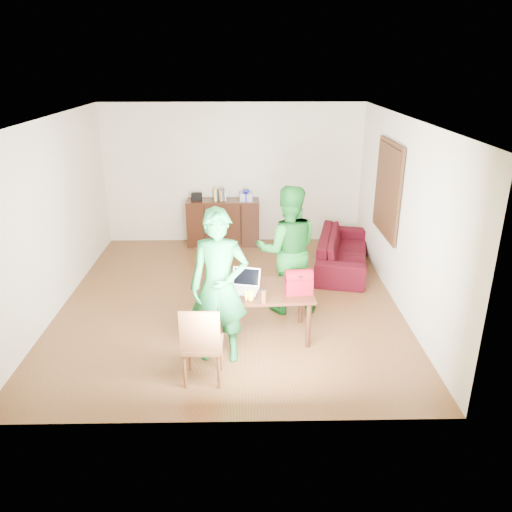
{
  "coord_description": "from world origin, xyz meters",
  "views": [
    {
      "loc": [
        0.26,
        -6.85,
        3.44
      ],
      "look_at": [
        0.38,
        -0.85,
        1.06
      ],
      "focal_mm": 35.0,
      "sensor_mm": 36.0,
      "label": 1
    }
  ],
  "objects_px": {
    "person_near": "(219,287)",
    "sofa": "(343,251)",
    "table": "(256,295)",
    "person_far": "(288,250)",
    "chair": "(203,358)",
    "bottle": "(264,296)",
    "laptop": "(244,288)",
    "red_bag": "(299,284)"
  },
  "relations": [
    {
      "from": "person_far",
      "to": "laptop",
      "type": "bearing_deg",
      "value": 50.97
    },
    {
      "from": "table",
      "to": "red_bag",
      "type": "height_order",
      "value": "red_bag"
    },
    {
      "from": "laptop",
      "to": "bottle",
      "type": "relative_size",
      "value": 2.15
    },
    {
      "from": "person_far",
      "to": "table",
      "type": "bearing_deg",
      "value": 57.89
    },
    {
      "from": "chair",
      "to": "person_far",
      "type": "xyz_separation_m",
      "value": [
        1.08,
        1.73,
        0.65
      ]
    },
    {
      "from": "chair",
      "to": "bottle",
      "type": "xyz_separation_m",
      "value": [
        0.7,
        0.6,
        0.49
      ]
    },
    {
      "from": "bottle",
      "to": "person_near",
      "type": "bearing_deg",
      "value": -166.06
    },
    {
      "from": "person_near",
      "to": "laptop",
      "type": "bearing_deg",
      "value": 62.34
    },
    {
      "from": "table",
      "to": "person_far",
      "type": "bearing_deg",
      "value": 56.38
    },
    {
      "from": "red_bag",
      "to": "person_near",
      "type": "bearing_deg",
      "value": -162.8
    },
    {
      "from": "person_far",
      "to": "bottle",
      "type": "height_order",
      "value": "person_far"
    },
    {
      "from": "chair",
      "to": "bottle",
      "type": "bearing_deg",
      "value": 42.91
    },
    {
      "from": "person_far",
      "to": "red_bag",
      "type": "xyz_separation_m",
      "value": [
        0.07,
        -0.86,
        -0.13
      ]
    },
    {
      "from": "person_near",
      "to": "table",
      "type": "bearing_deg",
      "value": 51.87
    },
    {
      "from": "chair",
      "to": "person_far",
      "type": "relative_size",
      "value": 0.52
    },
    {
      "from": "red_bag",
      "to": "sofa",
      "type": "distance_m",
      "value": 2.7
    },
    {
      "from": "laptop",
      "to": "sofa",
      "type": "bearing_deg",
      "value": 66.83
    },
    {
      "from": "table",
      "to": "person_far",
      "type": "height_order",
      "value": "person_far"
    },
    {
      "from": "red_bag",
      "to": "sofa",
      "type": "relative_size",
      "value": 0.16
    },
    {
      "from": "bottle",
      "to": "red_bag",
      "type": "bearing_deg",
      "value": 30.47
    },
    {
      "from": "chair",
      "to": "person_near",
      "type": "height_order",
      "value": "person_near"
    },
    {
      "from": "person_far",
      "to": "laptop",
      "type": "relative_size",
      "value": 4.54
    },
    {
      "from": "person_far",
      "to": "laptop",
      "type": "distance_m",
      "value": 1.04
    },
    {
      "from": "table",
      "to": "chair",
      "type": "xyz_separation_m",
      "value": [
        -0.62,
        -0.97,
        -0.31
      ]
    },
    {
      "from": "table",
      "to": "laptop",
      "type": "bearing_deg",
      "value": -170.27
    },
    {
      "from": "chair",
      "to": "laptop",
      "type": "distance_m",
      "value": 1.13
    },
    {
      "from": "laptop",
      "to": "bottle",
      "type": "height_order",
      "value": "laptop"
    },
    {
      "from": "laptop",
      "to": "sofa",
      "type": "distance_m",
      "value": 2.97
    },
    {
      "from": "laptop",
      "to": "bottle",
      "type": "bearing_deg",
      "value": -40.35
    },
    {
      "from": "table",
      "to": "person_near",
      "type": "distance_m",
      "value": 0.76
    },
    {
      "from": "table",
      "to": "person_near",
      "type": "bearing_deg",
      "value": -134.67
    },
    {
      "from": "sofa",
      "to": "person_far",
      "type": "bearing_deg",
      "value": 157.84
    },
    {
      "from": "table",
      "to": "red_bag",
      "type": "distance_m",
      "value": 0.58
    },
    {
      "from": "person_near",
      "to": "sofa",
      "type": "height_order",
      "value": "person_near"
    },
    {
      "from": "laptop",
      "to": "chair",
      "type": "bearing_deg",
      "value": -103.19
    },
    {
      "from": "sofa",
      "to": "red_bag",
      "type": "bearing_deg",
      "value": 170.04
    },
    {
      "from": "chair",
      "to": "sofa",
      "type": "xyz_separation_m",
      "value": [
        2.19,
        3.31,
        0.02
      ]
    },
    {
      "from": "person_near",
      "to": "person_far",
      "type": "bearing_deg",
      "value": 58.2
    },
    {
      "from": "table",
      "to": "laptop",
      "type": "relative_size",
      "value": 3.6
    },
    {
      "from": "red_bag",
      "to": "sofa",
      "type": "bearing_deg",
      "value": 62.06
    },
    {
      "from": "chair",
      "to": "bottle",
      "type": "height_order",
      "value": "chair"
    },
    {
      "from": "bottle",
      "to": "red_bag",
      "type": "distance_m",
      "value": 0.53
    }
  ]
}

